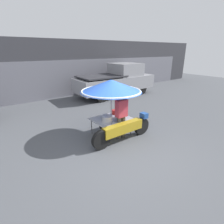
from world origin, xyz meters
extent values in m
plane|color=#4C4F54|center=(0.00, 0.00, 0.00)|extent=(36.00, 36.00, 0.00)
cube|color=#38383D|center=(0.00, 8.19, 1.73)|extent=(28.00, 2.00, 3.46)
cube|color=slate|center=(0.00, 7.16, 1.12)|extent=(23.80, 0.06, 2.25)
cylinder|color=black|center=(1.16, 0.53, 0.30)|extent=(0.60, 0.14, 0.60)
cylinder|color=black|center=(-0.53, 0.53, 0.30)|extent=(0.60, 0.14, 0.60)
cube|color=#B7931E|center=(0.32, 0.53, 0.46)|extent=(1.49, 0.24, 0.32)
cube|color=#234C93|center=(1.26, 0.53, 0.68)|extent=(0.20, 0.24, 0.18)
cylinder|color=black|center=(0.32, 1.48, 0.27)|extent=(0.54, 0.14, 0.54)
cylinder|color=#515156|center=(0.87, 0.76, 0.28)|extent=(0.03, 0.03, 0.56)
cylinder|color=#515156|center=(0.87, 1.60, 0.28)|extent=(0.03, 0.03, 0.56)
cylinder|color=#515156|center=(-0.24, 0.76, 0.28)|extent=(0.03, 0.03, 0.56)
cylinder|color=#515156|center=(-0.24, 1.60, 0.28)|extent=(0.03, 0.03, 0.56)
cube|color=#9E9EA3|center=(0.32, 1.18, 0.57)|extent=(1.30, 0.99, 0.02)
cylinder|color=#B2B2B7|center=(0.32, 1.18, 1.06)|extent=(0.03, 0.03, 0.95)
cone|color=blue|center=(0.32, 1.18, 1.73)|extent=(2.02, 2.02, 0.39)
torus|color=white|center=(0.32, 1.18, 1.56)|extent=(1.97, 1.97, 0.05)
cylinder|color=#B7B7BC|center=(0.02, 1.01, 0.68)|extent=(0.34, 0.34, 0.20)
cylinder|color=#B7B7BC|center=(0.54, 1.03, 0.66)|extent=(0.28, 0.28, 0.15)
cylinder|color=#939399|center=(0.25, 1.38, 0.63)|extent=(0.26, 0.26, 0.09)
cylinder|color=red|center=(0.67, 1.45, 0.67)|extent=(0.20, 0.20, 0.16)
cylinder|color=#4C473D|center=(0.33, 0.76, 0.38)|extent=(0.14, 0.14, 0.76)
cylinder|color=#4C473D|center=(0.51, 0.76, 0.38)|extent=(0.14, 0.14, 0.76)
cube|color=#C13847|center=(0.42, 0.76, 1.05)|extent=(0.38, 0.22, 0.57)
sphere|color=tan|center=(0.42, 0.76, 1.43)|extent=(0.21, 0.21, 0.21)
cylinder|color=black|center=(5.43, 4.76, 0.40)|extent=(0.79, 0.24, 0.79)
cylinder|color=black|center=(5.43, 6.37, 0.40)|extent=(0.79, 0.24, 0.79)
cylinder|color=black|center=(2.27, 4.76, 0.40)|extent=(0.79, 0.24, 0.79)
cylinder|color=black|center=(2.27, 6.37, 0.40)|extent=(0.79, 0.24, 0.79)
cube|color=#939399|center=(3.85, 5.57, 0.81)|extent=(5.27, 1.89, 0.83)
cube|color=#939399|center=(4.70, 5.57, 1.62)|extent=(1.79, 1.74, 0.79)
cube|color=#2D2D33|center=(2.80, 5.57, 1.33)|extent=(2.74, 1.81, 0.08)
camera|label=1|loc=(-3.01, -3.37, 2.83)|focal=28.00mm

